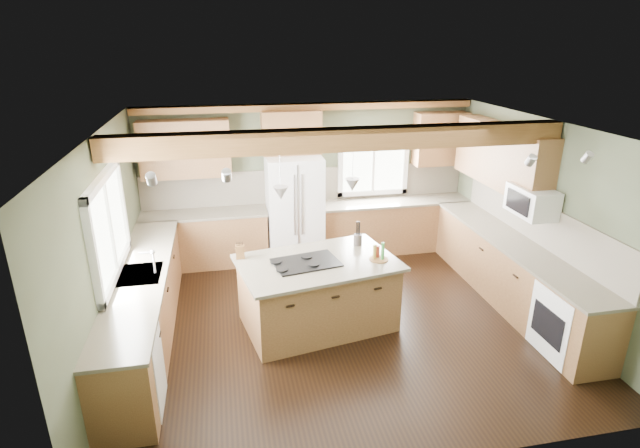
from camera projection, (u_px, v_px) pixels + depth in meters
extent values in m
plane|color=black|center=(341.00, 320.00, 6.75)|extent=(5.60, 5.60, 0.00)
plane|color=silver|center=(344.00, 128.00, 5.84)|extent=(5.60, 5.60, 0.00)
plane|color=#414631|center=(308.00, 179.00, 8.59)|extent=(5.60, 0.00, 5.60)
plane|color=#414631|center=(108.00, 248.00, 5.78)|extent=(0.00, 5.00, 5.00)
plane|color=#414631|center=(542.00, 217.00, 6.81)|extent=(0.00, 5.00, 5.00)
cube|color=brown|center=(344.00, 139.00, 5.87)|extent=(5.55, 0.26, 0.26)
cube|color=brown|center=(309.00, 107.00, 8.06)|extent=(5.55, 0.20, 0.10)
cube|color=brown|center=(308.00, 185.00, 8.61)|extent=(5.58, 0.03, 0.58)
cube|color=brown|center=(537.00, 222.00, 6.88)|extent=(0.03, 3.70, 0.58)
cube|color=brown|center=(206.00, 240.00, 8.29)|extent=(2.02, 0.60, 0.88)
cube|color=#4C4638|center=(203.00, 214.00, 8.13)|extent=(2.06, 0.64, 0.04)
cube|color=brown|center=(394.00, 226.00, 8.89)|extent=(2.62, 0.60, 0.88)
cube|color=#4C4638|center=(395.00, 202.00, 8.73)|extent=(2.66, 0.64, 0.04)
cube|color=brown|center=(145.00, 309.00, 6.18)|extent=(0.60, 3.70, 0.88)
cube|color=#4C4638|center=(140.00, 275.00, 6.02)|extent=(0.64, 3.74, 0.04)
cube|color=brown|center=(511.00, 274.00, 7.10)|extent=(0.60, 3.70, 0.88)
cube|color=#4C4638|center=(516.00, 244.00, 6.94)|extent=(0.64, 3.74, 0.04)
cube|color=brown|center=(185.00, 149.00, 7.83)|extent=(1.40, 0.35, 0.90)
cube|color=brown|center=(291.00, 132.00, 8.07)|extent=(0.96, 0.35, 0.70)
cube|color=brown|center=(501.00, 156.00, 7.37)|extent=(0.35, 2.20, 0.90)
cube|color=brown|center=(440.00, 139.00, 8.62)|extent=(0.90, 0.35, 0.90)
cube|color=white|center=(107.00, 227.00, 5.74)|extent=(0.04, 1.60, 1.05)
cube|color=white|center=(373.00, 162.00, 8.69)|extent=(1.10, 0.04, 1.00)
cube|color=#262628|center=(140.00, 275.00, 6.02)|extent=(0.50, 0.65, 0.03)
cylinder|color=#B2B2B7|center=(154.00, 263.00, 6.00)|extent=(0.02, 0.02, 0.28)
cube|color=white|center=(129.00, 374.00, 4.99)|extent=(0.60, 0.60, 0.84)
cube|color=white|center=(570.00, 322.00, 5.91)|extent=(0.60, 0.72, 0.84)
cube|color=white|center=(532.00, 201.00, 6.63)|extent=(0.40, 0.70, 0.38)
cone|color=#B2B2B7|center=(281.00, 193.00, 5.85)|extent=(0.18, 0.18, 0.16)
cone|color=#B2B2B7|center=(352.00, 185.00, 6.18)|extent=(0.18, 0.18, 0.16)
cube|color=white|center=(295.00, 209.00, 8.32)|extent=(0.90, 0.74, 1.80)
cube|color=olive|center=(318.00, 295.00, 6.52)|extent=(2.04, 1.46, 0.88)
cube|color=#4C4638|center=(318.00, 263.00, 6.36)|extent=(2.18, 1.60, 0.04)
cube|color=black|center=(306.00, 262.00, 6.29)|extent=(0.89, 0.68, 0.02)
cube|color=brown|center=(240.00, 252.00, 6.41)|extent=(0.11, 0.08, 0.18)
cylinder|color=#3A332E|center=(358.00, 240.00, 6.83)|extent=(0.12, 0.12, 0.15)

